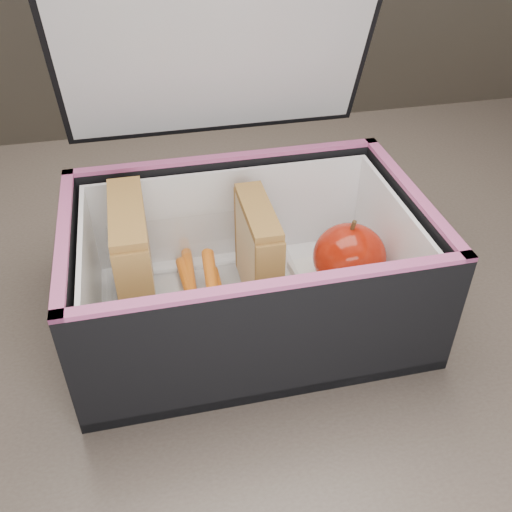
% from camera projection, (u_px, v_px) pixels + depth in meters
% --- Properties ---
extents(kitchen_table, '(1.20, 0.80, 0.75)m').
position_uv_depth(kitchen_table, '(229.00, 350.00, 0.65)').
color(kitchen_table, brown).
rests_on(kitchen_table, ground).
extents(lunch_bag, '(0.32, 0.28, 0.31)m').
position_uv_depth(lunch_bag, '(247.00, 257.00, 0.52)').
color(lunch_bag, black).
rests_on(lunch_bag, kitchen_table).
extents(plastic_tub, '(0.16, 0.11, 0.07)m').
position_uv_depth(plastic_tub, '(199.00, 278.00, 0.53)').
color(plastic_tub, white).
rests_on(plastic_tub, lunch_bag).
extents(sandwich_left, '(0.03, 0.11, 0.12)m').
position_uv_depth(sandwich_left, '(134.00, 263.00, 0.51)').
color(sandwich_left, tan).
rests_on(sandwich_left, plastic_tub).
extents(sandwich_right, '(0.03, 0.09, 0.10)m').
position_uv_depth(sandwich_right, '(258.00, 253.00, 0.53)').
color(sandwich_right, tan).
rests_on(sandwich_right, plastic_tub).
extents(carrot_sticks, '(0.04, 0.15, 0.03)m').
position_uv_depth(carrot_sticks, '(205.00, 289.00, 0.54)').
color(carrot_sticks, '#D2460F').
rests_on(carrot_sticks, plastic_tub).
extents(paper_napkin, '(0.09, 0.09, 0.01)m').
position_uv_depth(paper_napkin, '(341.00, 281.00, 0.57)').
color(paper_napkin, white).
rests_on(paper_napkin, lunch_bag).
extents(red_apple, '(0.09, 0.09, 0.07)m').
position_uv_depth(red_apple, '(349.00, 257.00, 0.55)').
color(red_apple, '#850C02').
rests_on(red_apple, paper_napkin).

